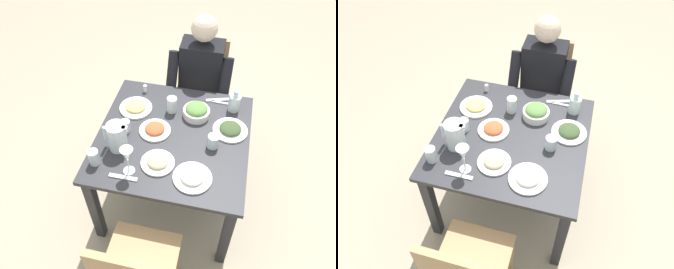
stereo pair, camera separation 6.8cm
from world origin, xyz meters
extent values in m
plane|color=tan|center=(0.00, 0.00, 0.00)|extent=(8.00, 8.00, 0.00)
cube|color=#2D2D33|center=(0.00, 0.00, 0.69)|extent=(0.97, 0.97, 0.03)
cube|color=#232328|center=(-0.43, -0.43, 0.34)|extent=(0.06, 0.06, 0.67)
cube|color=#232328|center=(0.43, -0.43, 0.34)|extent=(0.06, 0.06, 0.67)
cube|color=#232328|center=(-0.43, 0.43, 0.34)|extent=(0.06, 0.06, 0.67)
cube|color=#232328|center=(0.43, 0.43, 0.34)|extent=(0.06, 0.06, 0.67)
cube|color=tan|center=(-0.24, -0.91, 0.22)|extent=(0.04, 0.04, 0.43)
cube|color=tan|center=(0.10, -0.91, 0.22)|extent=(0.04, 0.04, 0.43)
cube|color=tan|center=(-0.24, -0.57, 0.22)|extent=(0.04, 0.04, 0.43)
cube|color=tan|center=(0.10, -0.57, 0.22)|extent=(0.04, 0.04, 0.43)
cube|color=tan|center=(-0.07, -0.74, 0.44)|extent=(0.40, 0.40, 0.03)
cube|color=tan|center=(-0.07, -0.92, 0.67)|extent=(0.38, 0.04, 0.42)
cube|color=tan|center=(0.19, 0.57, 0.22)|extent=(0.04, 0.04, 0.43)
cube|color=tan|center=(-0.15, 0.57, 0.22)|extent=(0.04, 0.04, 0.43)
cube|color=tan|center=(0.02, 0.74, 0.44)|extent=(0.40, 0.40, 0.03)
cube|color=black|center=(-0.07, -0.71, 0.71)|extent=(0.32, 0.20, 0.50)
sphere|color=beige|center=(-0.07, -0.71, 1.08)|extent=(0.19, 0.19, 0.19)
cylinder|color=#2D3342|center=(-0.15, -0.52, 0.43)|extent=(0.11, 0.38, 0.11)
cylinder|color=#2D3342|center=(-0.15, -0.33, 0.23)|extent=(0.10, 0.10, 0.46)
cylinder|color=black|center=(-0.27, -0.57, 0.73)|extent=(0.08, 0.23, 0.37)
cylinder|color=#2D3342|center=(0.02, -0.52, 0.43)|extent=(0.11, 0.38, 0.11)
cylinder|color=#2D3342|center=(0.02, -0.33, 0.23)|extent=(0.10, 0.10, 0.46)
cylinder|color=black|center=(0.13, -0.57, 0.73)|extent=(0.08, 0.23, 0.37)
cylinder|color=silver|center=(0.31, 0.17, 0.80)|extent=(0.12, 0.12, 0.19)
cube|color=silver|center=(0.39, 0.17, 0.81)|extent=(0.02, 0.02, 0.11)
cube|color=silver|center=(0.26, 0.17, 0.88)|extent=(0.04, 0.03, 0.02)
cylinder|color=white|center=(-0.11, -0.22, 0.73)|extent=(0.18, 0.18, 0.05)
ellipsoid|color=#608E47|center=(-0.11, -0.22, 0.76)|extent=(0.15, 0.15, 0.06)
cylinder|color=white|center=(0.31, -0.19, 0.71)|extent=(0.23, 0.23, 0.01)
ellipsoid|color=#E0C670|center=(0.31, -0.19, 0.72)|extent=(0.14, 0.14, 0.04)
cylinder|color=white|center=(0.04, 0.24, 0.71)|extent=(0.20, 0.20, 0.01)
ellipsoid|color=#B7AD89|center=(0.04, 0.24, 0.72)|extent=(0.13, 0.13, 0.04)
cylinder|color=white|center=(-0.35, -0.12, 0.71)|extent=(0.23, 0.23, 0.01)
ellipsoid|color=#3D512D|center=(-0.35, -0.12, 0.73)|extent=(0.14, 0.14, 0.05)
cylinder|color=white|center=(0.13, -0.01, 0.71)|extent=(0.21, 0.21, 0.01)
ellipsoid|color=#CC5B33|center=(0.13, -0.01, 0.73)|extent=(0.13, 0.13, 0.05)
cylinder|color=white|center=(-0.18, 0.31, 0.71)|extent=(0.23, 0.23, 0.01)
ellipsoid|color=white|center=(-0.18, 0.31, 0.73)|extent=(0.14, 0.14, 0.05)
cylinder|color=silver|center=(0.41, 0.32, 0.75)|extent=(0.07, 0.07, 0.10)
cylinder|color=silver|center=(-0.26, 0.03, 0.75)|extent=(0.07, 0.07, 0.09)
cylinder|color=silver|center=(0.06, -0.23, 0.76)|extent=(0.07, 0.07, 0.11)
cylinder|color=silver|center=(0.31, 0.03, 0.74)|extent=(0.06, 0.06, 0.09)
cylinder|color=silver|center=(0.19, 0.33, 0.70)|extent=(0.07, 0.07, 0.01)
cylinder|color=silver|center=(0.19, 0.33, 0.76)|extent=(0.01, 0.01, 0.10)
cone|color=silver|center=(0.19, 0.33, 0.85)|extent=(0.08, 0.08, 0.09)
cylinder|color=silver|center=(-0.35, -0.33, 0.76)|extent=(0.08, 0.08, 0.12)
cylinder|color=white|center=(-0.35, -0.33, 0.74)|extent=(0.07, 0.07, 0.07)
cylinder|color=silver|center=(-0.35, -0.33, 0.84)|extent=(0.03, 0.03, 0.04)
cylinder|color=white|center=(0.29, -0.39, 0.72)|extent=(0.03, 0.03, 0.04)
cylinder|color=#B2B2B7|center=(0.29, -0.39, 0.75)|extent=(0.03, 0.03, 0.01)
cube|color=silver|center=(-0.24, -0.40, 0.70)|extent=(0.17, 0.08, 0.01)
cube|color=silver|center=(-0.29, -0.38, 0.70)|extent=(0.19, 0.03, 0.01)
cube|color=silver|center=(0.21, 0.39, 0.70)|extent=(0.17, 0.03, 0.01)
camera|label=1|loc=(-0.29, 1.43, 2.28)|focal=35.66mm
camera|label=2|loc=(-0.35, 1.41, 2.28)|focal=35.66mm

